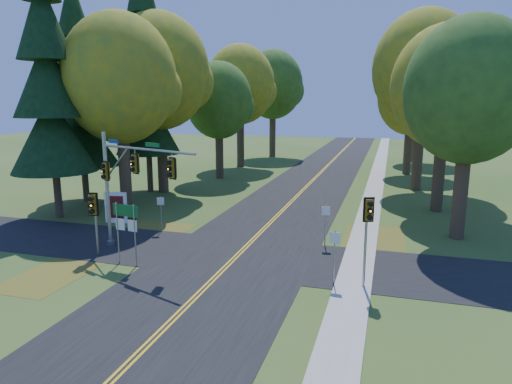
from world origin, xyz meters
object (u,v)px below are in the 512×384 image
(route_sign_cluster, at_px, (126,222))
(info_kiosk, at_px, (116,208))
(east_signal_pole, at_px, (368,220))
(traffic_mast, at_px, (126,177))

(route_sign_cluster, xyz_separation_m, info_kiosk, (-5.11, 6.79, -1.20))
(east_signal_pole, relative_size, route_sign_cluster, 1.30)
(traffic_mast, distance_m, east_signal_pole, 12.67)
(east_signal_pole, bearing_deg, traffic_mast, 153.28)
(traffic_mast, xyz_separation_m, info_kiosk, (-4.06, 4.97, -3.08))
(traffic_mast, xyz_separation_m, route_sign_cluster, (1.05, -1.82, -1.88))
(route_sign_cluster, height_order, info_kiosk, route_sign_cluster)
(east_signal_pole, xyz_separation_m, info_kiosk, (-16.61, 6.43, -2.07))
(route_sign_cluster, relative_size, info_kiosk, 1.53)
(info_kiosk, bearing_deg, traffic_mast, -59.84)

